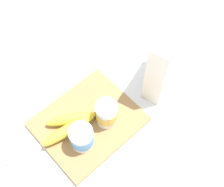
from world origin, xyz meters
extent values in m
plane|color=white|center=(0.00, 0.00, 0.00)|extent=(2.40, 2.40, 0.00)
cube|color=#A37A4C|center=(0.00, 0.00, 0.01)|extent=(0.30, 0.26, 0.01)
cube|color=white|center=(-0.29, 0.05, 0.12)|extent=(0.21, 0.12, 0.24)
cylinder|color=white|center=(-0.04, 0.04, 0.06)|extent=(0.06, 0.06, 0.09)
cylinder|color=gold|center=(-0.04, 0.04, 0.06)|extent=(0.06, 0.06, 0.04)
cylinder|color=silver|center=(-0.04, 0.04, 0.10)|extent=(0.07, 0.07, 0.00)
cylinder|color=white|center=(0.06, 0.04, 0.05)|extent=(0.07, 0.07, 0.08)
cylinder|color=#5193D1|center=(0.06, 0.04, 0.05)|extent=(0.07, 0.07, 0.04)
cylinder|color=silver|center=(0.06, 0.04, 0.10)|extent=(0.07, 0.07, 0.00)
ellipsoid|color=yellow|center=(0.04, -0.03, 0.03)|extent=(0.15, 0.10, 0.04)
ellipsoid|color=yellow|center=(0.06, -0.01, 0.03)|extent=(0.19, 0.06, 0.04)
cylinder|color=brown|center=(-0.03, 0.01, 0.02)|extent=(0.01, 0.01, 0.02)
cylinder|color=silver|center=(0.23, -0.01, 0.00)|extent=(0.06, 0.10, 0.01)
ellipsoid|color=silver|center=(0.26, -0.07, 0.01)|extent=(0.04, 0.04, 0.01)
camera|label=1|loc=(0.21, 0.34, 0.86)|focal=47.98mm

